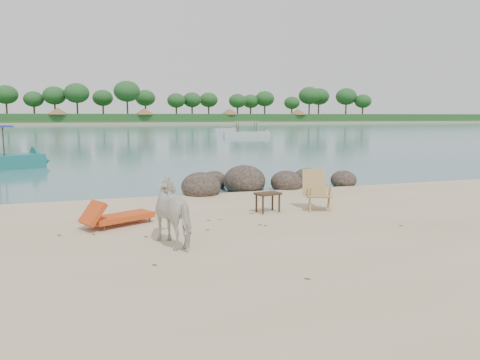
# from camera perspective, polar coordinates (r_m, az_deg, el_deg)

# --- Properties ---
(water) EXTENTS (400.00, 400.00, 0.00)m
(water) POSITION_cam_1_polar(r_m,az_deg,el_deg) (98.41, -16.72, 6.04)
(water) COLOR #3C7078
(water) RESTS_ON ground
(far_shore) EXTENTS (420.00, 90.00, 1.40)m
(far_shore) POSITION_cam_1_polar(r_m,az_deg,el_deg) (178.38, -17.46, 6.66)
(far_shore) COLOR tan
(far_shore) RESTS_ON ground
(far_scenery) EXTENTS (420.00, 18.00, 9.50)m
(far_scenery) POSITION_cam_1_polar(r_m,az_deg,el_deg) (145.07, -17.29, 7.73)
(far_scenery) COLOR #1E4C1E
(far_scenery) RESTS_ON ground
(boulders) EXTENTS (6.49, 3.01, 1.08)m
(boulders) POSITION_cam_1_polar(r_m,az_deg,el_deg) (16.18, 1.92, -0.31)
(boulders) COLOR #2C221D
(boulders) RESTS_ON ground
(cow) EXTENTS (1.11, 1.64, 1.27)m
(cow) POSITION_cam_1_polar(r_m,az_deg,el_deg) (9.12, -7.66, -4.03)
(cow) COLOR white
(cow) RESTS_ON ground
(side_table) EXTENTS (0.70, 0.53, 0.51)m
(side_table) POSITION_cam_1_polar(r_m,az_deg,el_deg) (12.08, 3.41, -2.89)
(side_table) COLOR black
(side_table) RESTS_ON ground
(lounge_chair) EXTENTS (1.86, 1.34, 0.53)m
(lounge_chair) POSITION_cam_1_polar(r_m,az_deg,el_deg) (11.00, -14.20, -4.11)
(lounge_chair) COLOR #CF4A18
(lounge_chair) RESTS_ON ground
(deck_chair) EXTENTS (0.91, 0.94, 1.06)m
(deck_chair) POSITION_cam_1_polar(r_m,az_deg,el_deg) (12.42, 9.68, -1.39)
(deck_chair) COLOR tan
(deck_chair) RESTS_ON ground
(boat_mid) EXTENTS (6.41, 2.27, 3.06)m
(boat_mid) POSITION_cam_1_polar(r_m,az_deg,el_deg) (57.50, 0.80, 6.86)
(boat_mid) COLOR beige
(boat_mid) RESTS_ON water
(boat_far) EXTENTS (4.85, 2.66, 0.55)m
(boat_far) POSITION_cam_1_polar(r_m,az_deg,el_deg) (77.87, -1.94, 6.18)
(boat_far) COLOR #B7B7B3
(boat_far) RESTS_ON water
(dead_leaves) EXTENTS (7.43, 4.99, 0.00)m
(dead_leaves) POSITION_cam_1_polar(r_m,az_deg,el_deg) (10.16, -4.17, -6.39)
(dead_leaves) COLOR brown
(dead_leaves) RESTS_ON ground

